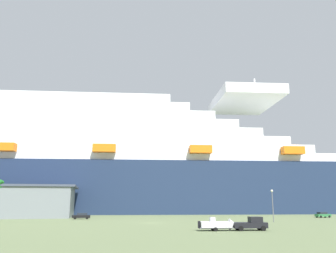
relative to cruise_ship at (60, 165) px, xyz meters
name	(u,v)px	position (x,y,z in m)	size (l,w,h in m)	color
ground_plane	(141,217)	(29.96, -32.50, -18.58)	(600.00, 600.00, 0.00)	#66754C
cruise_ship	(60,165)	(0.00, 0.00, 0.00)	(292.54, 49.64, 60.66)	#1E2D4C
pickup_truck	(251,224)	(44.26, -84.97, -17.54)	(5.69, 2.49, 2.20)	black
small_boat_on_trailer	(220,225)	(39.00, -84.72, -17.61)	(7.07, 2.31, 2.15)	#595960
street_lamp	(272,201)	(57.96, -64.21, -13.74)	(0.56, 0.56, 7.34)	slate
parked_car_green_wagon	(323,215)	(81.91, -45.54, -17.75)	(4.53, 2.39, 1.58)	#2D723F
parked_car_black_coupe	(81,216)	(13.10, -43.35, -17.74)	(4.86, 2.35, 1.58)	black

